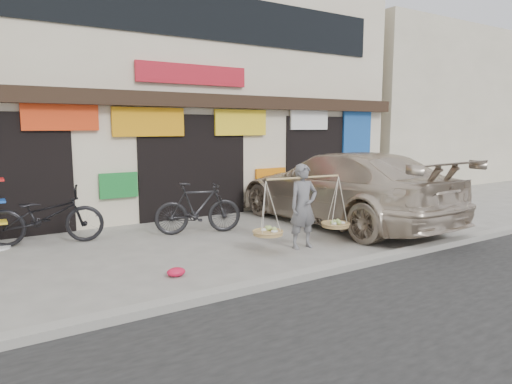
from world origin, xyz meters
TOP-DOWN VIEW (x-y plane):
  - ground at (0.00, 0.00)m, footprint 70.00×70.00m
  - kerb at (0.00, -2.00)m, footprint 70.00×0.25m
  - shophouse_block at (-0.00, 6.42)m, footprint 14.00×6.32m
  - neighbor_east at (13.50, 7.00)m, footprint 12.00×7.00m
  - street_vendor at (0.49, -0.50)m, footprint 2.14×0.71m
  - bike_0 at (-3.75, 2.54)m, footprint 2.36×1.31m
  - bike_1 at (-0.73, 1.73)m, footprint 2.01×1.07m
  - suv at (2.73, 0.83)m, footprint 2.73×6.24m
  - red_bag at (-2.33, -0.79)m, footprint 0.31×0.25m

SIDE VIEW (x-z plane):
  - ground at x=0.00m, z-range 0.00..0.00m
  - kerb at x=0.00m, z-range 0.00..0.12m
  - red_bag at x=-2.33m, z-range 0.00..0.14m
  - bike_1 at x=-0.73m, z-range 0.00..1.16m
  - bike_0 at x=-3.75m, z-range 0.00..1.18m
  - street_vendor at x=0.49m, z-range -0.06..1.60m
  - suv at x=2.73m, z-range 0.00..1.78m
  - neighbor_east at x=13.50m, z-range 0.00..6.40m
  - shophouse_block at x=0.00m, z-range -0.05..6.95m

